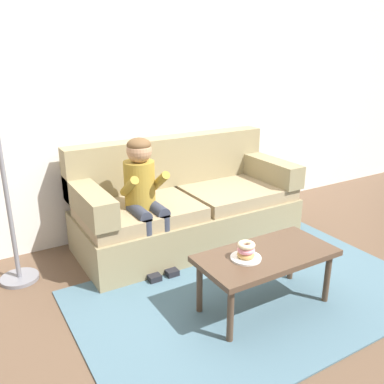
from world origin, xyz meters
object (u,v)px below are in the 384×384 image
person_child (144,190)px  toy_controller (277,262)px  couch (185,207)px  donut (246,255)px  coffee_table (266,259)px

person_child → toy_controller: (0.96, -0.62, -0.65)m
couch → person_child: size_ratio=1.89×
person_child → donut: 1.09m
couch → toy_controller: size_ratio=9.20×
person_child → donut: bearing=-75.1°
toy_controller → couch: bearing=111.3°
couch → donut: couch is taller
couch → coffee_table: couch is taller
person_child → toy_controller: person_child is taller
coffee_table → donut: donut is taller
coffee_table → person_child: 1.17m
donut → toy_controller: (0.69, 0.41, -0.44)m
coffee_table → donut: (-0.18, 0.01, 0.08)m
couch → person_child: (-0.52, -0.21, 0.32)m
toy_controller → person_child: bearing=140.4°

